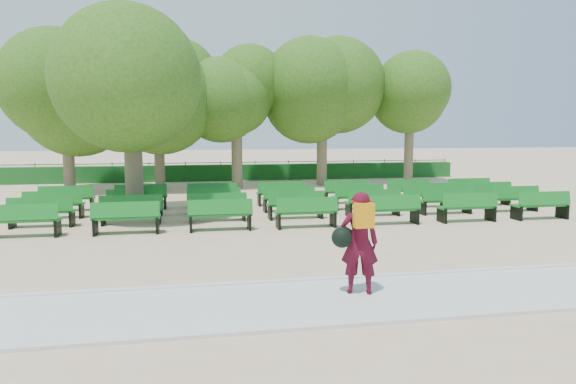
% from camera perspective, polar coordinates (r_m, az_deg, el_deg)
% --- Properties ---
extents(ground, '(120.00, 120.00, 0.00)m').
position_cam_1_polar(ground, '(15.90, -0.89, -3.52)').
color(ground, tan).
extents(paving, '(30.00, 2.20, 0.06)m').
position_cam_1_polar(paving, '(8.91, 7.42, -11.80)').
color(paving, silver).
rests_on(paving, ground).
extents(curb, '(30.00, 0.12, 0.10)m').
position_cam_1_polar(curb, '(9.95, 5.34, -9.64)').
color(curb, silver).
rests_on(curb, ground).
extents(hedge, '(26.00, 0.70, 0.90)m').
position_cam_1_polar(hedge, '(29.63, -5.51, 2.19)').
color(hedge, '#15511C').
rests_on(hedge, ground).
extents(fence, '(26.00, 0.10, 1.02)m').
position_cam_1_polar(fence, '(30.06, -5.57, 1.39)').
color(fence, black).
rests_on(fence, ground).
extents(tree_line, '(21.80, 6.80, 7.04)m').
position_cam_1_polar(tree_line, '(25.71, -4.68, 0.47)').
color(tree_line, '#35611A').
rests_on(tree_line, ground).
extents(bench_array, '(1.87, 0.72, 1.16)m').
position_cam_1_polar(bench_array, '(17.50, 0.44, -2.24)').
color(bench_array, '#13701F').
rests_on(bench_array, ground).
extents(tree_among, '(4.64, 4.64, 6.79)m').
position_cam_1_polar(tree_among, '(17.41, -17.11, 12.49)').
color(tree_among, brown).
rests_on(tree_among, ground).
extents(person, '(0.88, 0.58, 1.78)m').
position_cam_1_polar(person, '(8.92, 7.81, -5.44)').
color(person, '#460A1A').
rests_on(person, ground).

